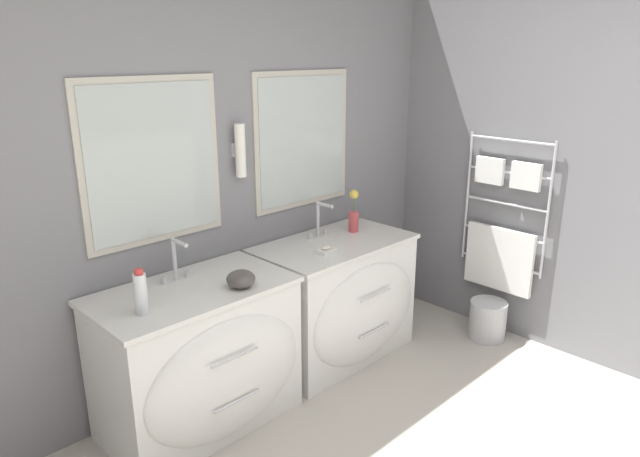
{
  "coord_description": "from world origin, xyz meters",
  "views": [
    {
      "loc": [
        -1.65,
        -0.68,
        1.97
      ],
      "look_at": [
        0.41,
        1.4,
        1.04
      ],
      "focal_mm": 32.0,
      "sensor_mm": 36.0,
      "label": 1
    }
  ],
  "objects_px": {
    "vanity_left": "(201,358)",
    "toiletry_bottle": "(141,293)",
    "vanity_right": "(339,299)",
    "flower_vase": "(354,214)",
    "waste_bin": "(488,319)",
    "amenity_bowl": "(241,279)"
  },
  "relations": [
    {
      "from": "vanity_right",
      "to": "vanity_left",
      "type": "bearing_deg",
      "value": 180.0
    },
    {
      "from": "vanity_right",
      "to": "flower_vase",
      "type": "height_order",
      "value": "flower_vase"
    },
    {
      "from": "vanity_left",
      "to": "toiletry_bottle",
      "type": "bearing_deg",
      "value": -169.86
    },
    {
      "from": "amenity_bowl",
      "to": "flower_vase",
      "type": "xyz_separation_m",
      "value": [
        1.11,
        0.23,
        0.07
      ]
    },
    {
      "from": "toiletry_bottle",
      "to": "waste_bin",
      "type": "xyz_separation_m",
      "value": [
        2.31,
        -0.52,
        -0.76
      ]
    },
    {
      "from": "vanity_left",
      "to": "vanity_right",
      "type": "distance_m",
      "value": 1.06
    },
    {
      "from": "toiletry_bottle",
      "to": "amenity_bowl",
      "type": "height_order",
      "value": "toiletry_bottle"
    },
    {
      "from": "amenity_bowl",
      "to": "waste_bin",
      "type": "height_order",
      "value": "amenity_bowl"
    },
    {
      "from": "vanity_right",
      "to": "flower_vase",
      "type": "bearing_deg",
      "value": 22.24
    },
    {
      "from": "vanity_right",
      "to": "toiletry_bottle",
      "type": "bearing_deg",
      "value": -177.58
    },
    {
      "from": "vanity_left",
      "to": "waste_bin",
      "type": "distance_m",
      "value": 2.08
    },
    {
      "from": "flower_vase",
      "to": "vanity_right",
      "type": "bearing_deg",
      "value": -157.76
    },
    {
      "from": "vanity_right",
      "to": "flower_vase",
      "type": "xyz_separation_m",
      "value": [
        0.24,
        0.1,
        0.51
      ]
    },
    {
      "from": "vanity_right",
      "to": "waste_bin",
      "type": "bearing_deg",
      "value": -32.08
    },
    {
      "from": "amenity_bowl",
      "to": "waste_bin",
      "type": "distance_m",
      "value": 1.98
    },
    {
      "from": "vanity_right",
      "to": "waste_bin",
      "type": "distance_m",
      "value": 1.12
    },
    {
      "from": "toiletry_bottle",
      "to": "vanity_right",
      "type": "bearing_deg",
      "value": 2.42
    },
    {
      "from": "amenity_bowl",
      "to": "waste_bin",
      "type": "bearing_deg",
      "value": -14.15
    },
    {
      "from": "vanity_left",
      "to": "flower_vase",
      "type": "relative_size",
      "value": 3.6
    },
    {
      "from": "vanity_right",
      "to": "waste_bin",
      "type": "xyz_separation_m",
      "value": [
        0.93,
        -0.58,
        -0.26
      ]
    },
    {
      "from": "amenity_bowl",
      "to": "vanity_right",
      "type": "bearing_deg",
      "value": 8.37
    },
    {
      "from": "vanity_left",
      "to": "toiletry_bottle",
      "type": "xyz_separation_m",
      "value": [
        -0.33,
        -0.06,
        0.49
      ]
    }
  ]
}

